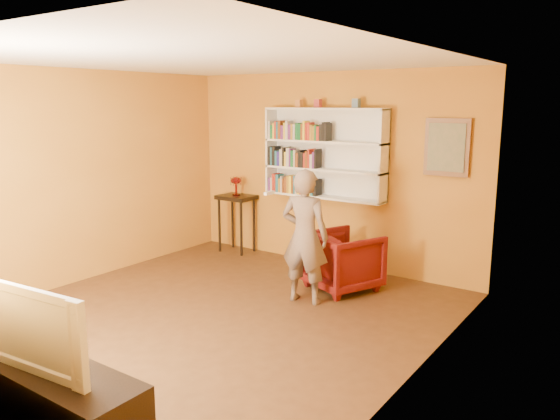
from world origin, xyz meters
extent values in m
cube|color=#432A15|center=(0.00, 0.00, -0.06)|extent=(5.30, 5.80, 0.12)
cube|color=#B67521|center=(0.00, 2.52, 1.35)|extent=(5.30, 0.04, 2.70)
cube|color=#B67521|center=(-2.27, 0.00, 1.35)|extent=(0.04, 5.80, 2.70)
cube|color=#B67521|center=(2.27, 0.00, 1.35)|extent=(0.04, 5.80, 2.70)
cube|color=white|center=(0.00, 0.00, 2.73)|extent=(5.30, 5.80, 0.06)
cube|color=white|center=(0.00, 2.48, 1.60)|extent=(1.80, 0.03, 1.20)
cube|color=white|center=(-0.89, 2.35, 1.60)|extent=(0.03, 0.28, 1.20)
cube|color=white|center=(0.89, 2.35, 1.60)|extent=(0.03, 0.28, 1.20)
cube|color=white|center=(0.00, 2.35, 1.00)|extent=(1.80, 0.28, 0.03)
cube|color=white|center=(0.00, 2.35, 1.38)|extent=(1.80, 0.28, 0.03)
cube|color=white|center=(0.00, 2.35, 1.76)|extent=(1.80, 0.28, 0.03)
cube|color=white|center=(0.00, 2.35, 2.20)|extent=(1.80, 0.28, 0.03)
cube|color=#60297C|center=(-0.84, 2.30, 1.11)|extent=(0.04, 0.17, 0.19)
cube|color=beige|center=(-0.81, 2.31, 1.12)|extent=(0.03, 0.19, 0.20)
cube|color=#B02C1B|center=(-0.78, 2.30, 1.14)|extent=(0.03, 0.17, 0.26)
cube|color=#B02C1B|center=(-0.75, 2.31, 1.14)|extent=(0.03, 0.19, 0.25)
cube|color=#236482|center=(-0.71, 2.29, 1.14)|extent=(0.04, 0.15, 0.25)
cube|color=#A57C21|center=(-0.67, 2.30, 1.11)|extent=(0.03, 0.16, 0.20)
cube|color=beige|center=(-0.63, 2.29, 1.13)|extent=(0.03, 0.14, 0.23)
cube|color=brown|center=(-0.60, 2.31, 1.11)|extent=(0.02, 0.19, 0.20)
cube|color=brown|center=(-0.56, 2.30, 1.13)|extent=(0.04, 0.15, 0.23)
cube|color=#A57C21|center=(-0.52, 2.30, 1.14)|extent=(0.03, 0.16, 0.25)
cube|color=yellow|center=(-0.48, 2.31, 1.14)|extent=(0.04, 0.19, 0.25)
cube|color=brown|center=(-0.44, 2.31, 1.14)|extent=(0.03, 0.19, 0.25)
cube|color=#236482|center=(-0.41, 2.31, 1.14)|extent=(0.02, 0.18, 0.26)
cube|color=beige|center=(-0.38, 2.30, 1.15)|extent=(0.03, 0.15, 0.26)
cube|color=yellow|center=(-0.34, 2.30, 1.12)|extent=(0.04, 0.16, 0.21)
cube|color=#B02C1B|center=(-0.31, 2.31, 1.12)|extent=(0.02, 0.18, 0.22)
cube|color=#166532|center=(-0.28, 2.30, 1.11)|extent=(0.03, 0.15, 0.19)
cube|color=#2A229C|center=(-0.25, 2.30, 1.12)|extent=(0.02, 0.16, 0.21)
cube|color=black|center=(-0.21, 2.30, 1.14)|extent=(0.04, 0.16, 0.24)
cube|color=yellow|center=(-0.16, 2.30, 1.11)|extent=(0.04, 0.16, 0.20)
cube|color=#236482|center=(-0.12, 2.31, 1.12)|extent=(0.04, 0.19, 0.21)
cube|color=black|center=(-0.08, 2.31, 1.13)|extent=(0.04, 0.18, 0.23)
cube|color=black|center=(-0.84, 2.30, 1.53)|extent=(0.03, 0.15, 0.27)
cube|color=#236482|center=(-0.81, 2.30, 1.52)|extent=(0.03, 0.15, 0.26)
cube|color=black|center=(-0.77, 2.30, 1.53)|extent=(0.04, 0.17, 0.27)
cube|color=#236482|center=(-0.73, 2.31, 1.50)|extent=(0.03, 0.19, 0.21)
cube|color=#2A229C|center=(-0.69, 2.30, 1.49)|extent=(0.04, 0.15, 0.20)
cube|color=beige|center=(-0.64, 2.30, 1.51)|extent=(0.04, 0.17, 0.24)
cube|color=black|center=(-0.60, 2.31, 1.53)|extent=(0.03, 0.19, 0.27)
cube|color=yellow|center=(-0.56, 2.29, 1.50)|extent=(0.03, 0.15, 0.20)
cube|color=beige|center=(-0.52, 2.30, 1.52)|extent=(0.04, 0.17, 0.26)
cube|color=#60297C|center=(-0.49, 2.30, 1.52)|extent=(0.02, 0.15, 0.25)
cube|color=#166532|center=(-0.45, 2.29, 1.51)|extent=(0.04, 0.15, 0.23)
cube|color=beige|center=(-0.41, 2.30, 1.51)|extent=(0.03, 0.15, 0.24)
cube|color=brown|center=(-0.37, 2.29, 1.49)|extent=(0.04, 0.15, 0.20)
cube|color=black|center=(-0.33, 2.31, 1.51)|extent=(0.04, 0.18, 0.24)
cube|color=black|center=(-0.29, 2.31, 1.50)|extent=(0.04, 0.18, 0.21)
cube|color=#B02C1B|center=(-0.25, 2.30, 1.50)|extent=(0.02, 0.15, 0.20)
cube|color=brown|center=(-0.21, 2.31, 1.51)|extent=(0.03, 0.18, 0.23)
cube|color=#B02C1B|center=(-0.18, 2.31, 1.53)|extent=(0.03, 0.18, 0.26)
cube|color=beige|center=(-0.14, 2.31, 1.49)|extent=(0.03, 0.19, 0.19)
cube|color=#60297C|center=(-0.10, 2.31, 1.51)|extent=(0.03, 0.18, 0.23)
cube|color=black|center=(-0.07, 2.30, 1.53)|extent=(0.03, 0.17, 0.27)
cube|color=beige|center=(-0.84, 2.29, 1.90)|extent=(0.03, 0.14, 0.25)
cube|color=#166532|center=(-0.80, 2.31, 1.87)|extent=(0.04, 0.18, 0.19)
cube|color=yellow|center=(-0.77, 2.30, 1.89)|extent=(0.03, 0.16, 0.22)
cube|color=#B02C1B|center=(-0.74, 2.30, 1.90)|extent=(0.03, 0.17, 0.25)
cube|color=#236482|center=(-0.70, 2.30, 1.89)|extent=(0.03, 0.16, 0.24)
cube|color=brown|center=(-0.67, 2.30, 1.90)|extent=(0.04, 0.16, 0.26)
cube|color=#60297C|center=(-0.62, 2.30, 1.87)|extent=(0.04, 0.16, 0.19)
cube|color=yellow|center=(-0.58, 2.30, 1.89)|extent=(0.03, 0.16, 0.23)
cube|color=beige|center=(-0.54, 2.29, 1.90)|extent=(0.04, 0.14, 0.26)
cube|color=#60297C|center=(-0.50, 2.31, 1.88)|extent=(0.04, 0.19, 0.21)
cube|color=#A57C21|center=(-0.46, 2.30, 1.88)|extent=(0.03, 0.15, 0.22)
cube|color=beige|center=(-0.42, 2.29, 1.88)|extent=(0.04, 0.14, 0.22)
cube|color=#166532|center=(-0.37, 2.29, 1.89)|extent=(0.04, 0.14, 0.23)
cube|color=#166532|center=(-0.33, 2.30, 1.89)|extent=(0.04, 0.17, 0.22)
cube|color=brown|center=(-0.29, 2.29, 1.89)|extent=(0.03, 0.14, 0.22)
cube|color=yellow|center=(-0.26, 2.29, 1.91)|extent=(0.03, 0.14, 0.26)
cube|color=#B02C1B|center=(-0.22, 2.30, 1.89)|extent=(0.02, 0.16, 0.24)
cube|color=#B02C1B|center=(-0.18, 2.29, 1.90)|extent=(0.04, 0.14, 0.24)
cube|color=#A57C21|center=(-0.14, 2.30, 1.88)|extent=(0.03, 0.16, 0.21)
cube|color=#A57C21|center=(-0.10, 2.31, 1.87)|extent=(0.03, 0.17, 0.20)
cube|color=#166532|center=(-0.07, 2.31, 1.88)|extent=(0.02, 0.18, 0.21)
cube|color=#B02C1B|center=(-0.04, 2.31, 1.87)|extent=(0.04, 0.19, 0.19)
cube|color=black|center=(0.01, 2.31, 1.88)|extent=(0.04, 0.18, 0.22)
cube|color=black|center=(0.05, 2.31, 1.90)|extent=(0.03, 0.17, 0.25)
cube|color=black|center=(0.08, 2.30, 1.89)|extent=(0.04, 0.16, 0.24)
cube|color=#CA7C39|center=(-0.42, 2.35, 2.27)|extent=(0.08, 0.08, 0.11)
cube|color=#A8383B|center=(-0.11, 2.35, 2.27)|extent=(0.08, 0.08, 0.11)
cube|color=slate|center=(0.47, 2.35, 2.27)|extent=(0.09, 0.09, 0.12)
cube|color=brown|center=(1.65, 2.46, 1.75)|extent=(0.55, 0.04, 0.70)
cube|color=gray|center=(1.65, 2.44, 1.75)|extent=(0.45, 0.02, 0.58)
cylinder|color=black|center=(-1.70, 2.09, 0.41)|extent=(0.04, 0.04, 0.83)
cylinder|color=black|center=(-1.27, 2.09, 0.41)|extent=(0.04, 0.04, 0.83)
cylinder|color=black|center=(-1.70, 2.41, 0.41)|extent=(0.04, 0.04, 0.83)
cylinder|color=black|center=(-1.27, 2.41, 0.41)|extent=(0.04, 0.04, 0.83)
cube|color=black|center=(-1.49, 2.25, 0.86)|extent=(0.54, 0.41, 0.06)
cylinder|color=maroon|center=(-1.49, 2.25, 0.90)|extent=(0.12, 0.12, 0.02)
cylinder|color=maroon|center=(-1.49, 2.25, 0.98)|extent=(0.03, 0.03, 0.15)
ellipsoid|color=maroon|center=(-1.49, 2.25, 1.12)|extent=(0.16, 0.16, 0.11)
cylinder|color=beige|center=(-1.41, 2.25, 1.11)|extent=(0.01, 0.01, 0.12)
cylinder|color=beige|center=(-1.42, 2.30, 1.11)|extent=(0.01, 0.01, 0.12)
cylinder|color=beige|center=(-1.47, 2.33, 1.11)|extent=(0.01, 0.01, 0.12)
cylinder|color=beige|center=(-1.53, 2.32, 1.11)|extent=(0.01, 0.01, 0.12)
cylinder|color=beige|center=(-1.56, 2.28, 1.11)|extent=(0.01, 0.01, 0.12)
cylinder|color=beige|center=(-1.56, 2.22, 1.11)|extent=(0.01, 0.01, 0.12)
cylinder|color=beige|center=(-1.53, 2.18, 1.11)|extent=(0.01, 0.01, 0.12)
cylinder|color=beige|center=(-1.47, 2.17, 1.11)|extent=(0.01, 0.01, 0.12)
cylinder|color=beige|center=(-1.42, 2.20, 1.11)|extent=(0.01, 0.01, 0.12)
imported|color=#460507|center=(0.70, 1.64, 0.36)|extent=(1.03, 1.04, 0.73)
imported|color=#69584D|center=(0.55, 1.01, 0.78)|extent=(0.62, 0.46, 1.56)
cube|color=white|center=(0.23, 0.76, 1.29)|extent=(0.04, 0.15, 0.04)
cube|color=black|center=(0.60, -2.25, 0.28)|extent=(1.55, 0.47, 0.55)
imported|color=black|center=(0.60, -2.25, 0.84)|extent=(1.02, 0.22, 0.58)
camera|label=1|loc=(3.79, -4.11, 2.28)|focal=35.00mm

